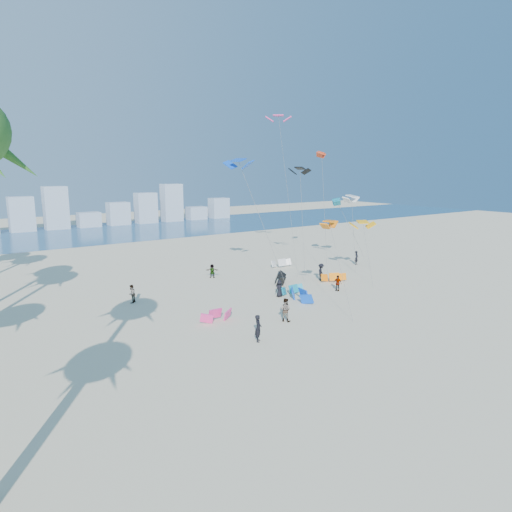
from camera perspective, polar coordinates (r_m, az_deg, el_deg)
ground at (r=27.24m, az=14.96°, el=-15.22°), size 220.00×220.00×0.00m
ocean at (r=90.23m, az=-22.69°, el=2.35°), size 220.00×220.00×0.00m
kitesurfer_near at (r=32.26m, az=0.27°, el=-8.86°), size 0.79×0.83×1.90m
kitesurfer_mid at (r=36.46m, az=3.61°, el=-6.60°), size 1.06×1.13×1.85m
kitesurfers_far at (r=47.86m, az=1.92°, el=-2.51°), size 29.77×12.97×1.84m
grounded_kites at (r=46.15m, az=3.79°, el=-3.47°), size 19.89×14.88×1.10m
flying_kites at (r=51.53m, az=7.05°, el=9.50°), size 18.95×21.04×18.23m
distant_skyline at (r=99.41m, az=-24.77°, el=4.68°), size 85.00×3.00×8.40m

